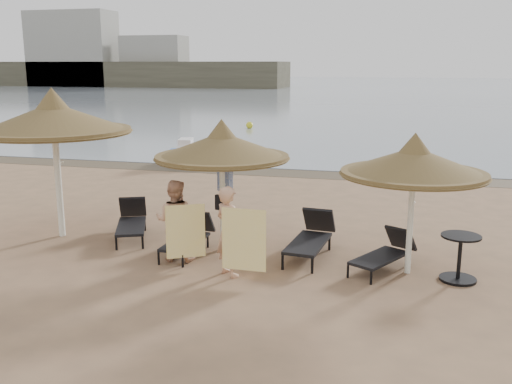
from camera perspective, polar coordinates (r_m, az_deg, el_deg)
ground at (r=10.85m, az=-2.22°, el=-7.34°), size 160.00×160.00×0.00m
sea at (r=89.89m, az=12.64°, el=10.07°), size 200.00×140.00×0.03m
wet_sand_strip at (r=19.74m, az=5.55°, el=1.82°), size 200.00×1.60×0.01m
far_shore at (r=91.96m, az=-3.50°, el=12.21°), size 150.00×54.80×12.00m
palapa_left at (r=12.87m, az=-19.59°, el=6.90°), size 3.26×3.26×3.23m
palapa_center at (r=11.26m, az=-3.43°, el=4.56°), size 2.69×2.69×2.67m
palapa_right at (r=10.32m, az=15.52°, el=2.88°), size 2.58×2.58×2.56m
lounger_far_left at (r=12.81m, az=-12.33°, el=-2.81°), size 1.22×1.84×0.78m
lounger_near_left at (r=11.58m, az=-6.66°, el=-4.37°), size 0.64×1.68×0.74m
lounger_near_right at (r=11.37m, az=5.56°, el=-4.44°), size 0.80×1.92×0.84m
lounger_far_right at (r=10.84m, az=12.84°, el=-5.89°), size 1.23×1.64×0.71m
side_table at (r=10.61m, az=19.67°, el=-6.35°), size 0.68×0.68×0.83m
person_left at (r=10.98m, az=-8.13°, el=-2.20°), size 0.89×0.62×1.83m
person_right at (r=10.09m, az=-2.77°, el=-3.23°), size 1.04×0.97×1.90m
towel_left at (r=10.59m, az=-7.05°, el=-3.93°), size 0.65×0.36×1.01m
towel_right at (r=9.82m, az=-1.23°, el=-4.80°), size 0.79×0.03×1.11m
bag_patterned at (r=11.55m, az=-3.11°, el=1.11°), size 0.35×0.24×0.42m
bag_dark at (r=11.32m, az=-3.61°, el=-1.07°), size 0.23×0.14×0.30m
pedal_boat at (r=21.61m, az=-6.08°, el=3.72°), size 2.31×1.67×0.97m
buoy_left at (r=33.45m, az=-0.66°, el=6.70°), size 0.41×0.41×0.41m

